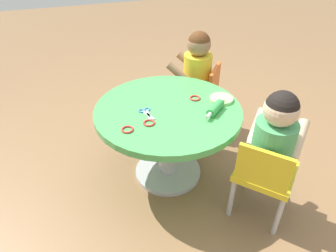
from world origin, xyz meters
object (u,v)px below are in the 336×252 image
Objects in this scene: craft_scissors at (146,112)px; child_chair_right at (200,94)px; craft_table at (168,126)px; rolling_pin at (215,108)px; seated_child_left at (274,137)px; seated_child_right at (197,66)px; child_chair_left at (264,174)px.

child_chair_right is at bearing -50.30° from craft_scissors.
rolling_pin is (-0.13, -0.24, 0.15)m from craft_table.
seated_child_left is 0.95× the size of child_chair_right.
seated_child_right is (0.48, -0.39, 0.14)m from craft_table.
seated_child_left is 0.93m from child_chair_right.
child_chair_left is 1.00× the size of child_chair_right.
child_chair_left is at bearing -132.19° from craft_scissors.
seated_child_left is (0.03, -0.03, 0.23)m from child_chair_left.
rolling_pin is at bearing -117.86° from craft_table.
craft_table is at bearing -85.33° from craft_scissors.
seated_child_left is 1.00× the size of seated_child_right.
seated_child_right is 2.69× the size of rolling_pin.
seated_child_right reaches higher than craft_table.
seated_child_left reaches higher than craft_table.
rolling_pin reaches higher than craft_scissors.
child_chair_right is at bearing -43.02° from craft_table.
child_chair_left is 0.98m from seated_child_right.
child_chair_right is at bearing -2.24° from child_chair_left.
child_chair_right is (0.45, -0.42, -0.09)m from craft_table.
seated_child_right is (0.03, 0.03, 0.23)m from child_chair_right.
seated_child_left reaches higher than craft_scissors.
seated_child_right is at bearing -47.16° from craft_scissors.
craft_table is 4.58× the size of rolling_pin.
child_chair_right is 1.05× the size of seated_child_right.
rolling_pin is at bearing 27.61° from seated_child_left.
rolling_pin is (-0.60, 0.15, 0.01)m from seated_child_right.
seated_child_left is 2.69× the size of rolling_pin.
rolling_pin is at bearing -107.21° from craft_scissors.
child_chair_left is 3.87× the size of craft_scissors.
child_chair_right is (0.93, -0.04, 0.00)m from child_chair_left.
craft_table is 0.63m from seated_child_left.
seated_child_right is at bearing 50.22° from child_chair_right.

